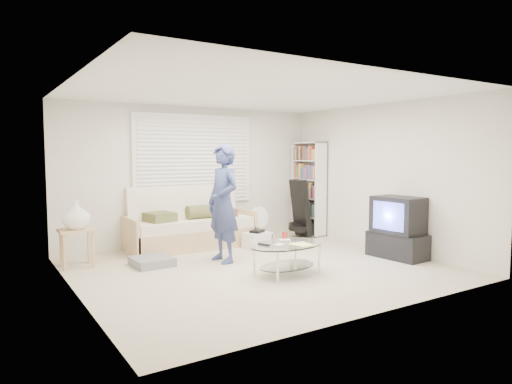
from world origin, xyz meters
TOP-DOWN VIEW (x-y plane):
  - ground at (0.00, 0.00)m, footprint 5.00×5.00m
  - room_shell at (0.00, 0.48)m, footprint 5.02×4.52m
  - window_blinds at (0.00, 2.20)m, footprint 2.32×0.08m
  - futon_sofa at (-0.25, 1.88)m, footprint 2.22×0.90m
  - grey_floor_pillow at (-1.27, 0.95)m, footprint 0.58×0.58m
  - side_table at (-2.22, 1.46)m, footprint 0.49×0.39m
  - bookshelf at (2.32, 1.78)m, footprint 0.30×0.79m
  - guitar_case at (1.96, 1.58)m, footprint 0.41×0.42m
  - floor_fan at (1.06, 1.68)m, footprint 0.41×0.27m
  - storage_bin at (0.72, 1.20)m, footprint 0.49×0.37m
  - tv_unit at (2.20, -0.63)m, footprint 0.55×0.93m
  - coffee_table at (0.12, -0.51)m, footprint 1.25×0.90m
  - standing_person at (-0.26, 0.62)m, footprint 0.48×0.69m

SIDE VIEW (x-z plane):
  - ground at x=0.00m, z-range 0.00..0.00m
  - grey_floor_pillow at x=-1.27m, z-range 0.00..0.12m
  - storage_bin at x=0.72m, z-range -0.01..0.30m
  - coffee_table at x=0.12m, z-range 0.07..0.62m
  - futon_sofa at x=-0.25m, z-range -0.19..0.90m
  - floor_fan at x=1.06m, z-range 0.05..0.72m
  - tv_unit at x=2.20m, z-range -0.01..0.96m
  - guitar_case at x=1.96m, z-range -0.06..1.07m
  - side_table at x=-2.22m, z-range 0.23..1.21m
  - standing_person at x=-0.26m, z-range 0.00..1.79m
  - bookshelf at x=2.32m, z-range 0.00..1.89m
  - window_blinds at x=0.00m, z-range 0.74..2.36m
  - room_shell at x=0.00m, z-range 0.37..2.88m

